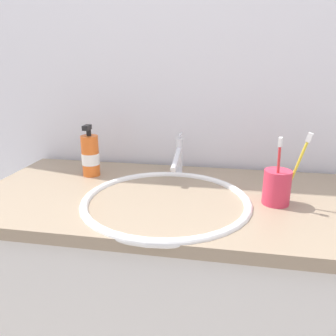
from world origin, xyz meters
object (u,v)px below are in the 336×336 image
Objects in this scene: toothbrush_red at (278,167)px; soap_dispenser at (90,156)px; toothbrush_yellow at (298,165)px; toothbrush_cup at (277,187)px; faucet at (178,157)px.

toothbrush_red is 0.62m from soap_dispenser.
soap_dispenser is (-0.65, 0.15, -0.05)m from toothbrush_yellow.
soap_dispenser reaches higher than toothbrush_cup.
soap_dispenser is (-0.60, 0.14, 0.02)m from toothbrush_cup.
toothbrush_yellow is at bearing -12.95° from soap_dispenser.
faucet is 0.97× the size of soap_dispenser.
toothbrush_red is (-0.00, -0.02, 0.06)m from toothbrush_cup.
toothbrush_red reaches higher than faucet.
soap_dispenser is (-0.30, -0.05, 0.00)m from faucet.
soap_dispenser is at bearing 166.88° from toothbrush_cup.
toothbrush_cup is 0.48× the size of toothbrush_yellow.
toothbrush_red is at bearing -34.67° from faucet.
toothbrush_cup is (0.30, -0.19, -0.02)m from faucet.
faucet is 0.36m from toothbrush_cup.
faucet is 1.79× the size of toothbrush_cup.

